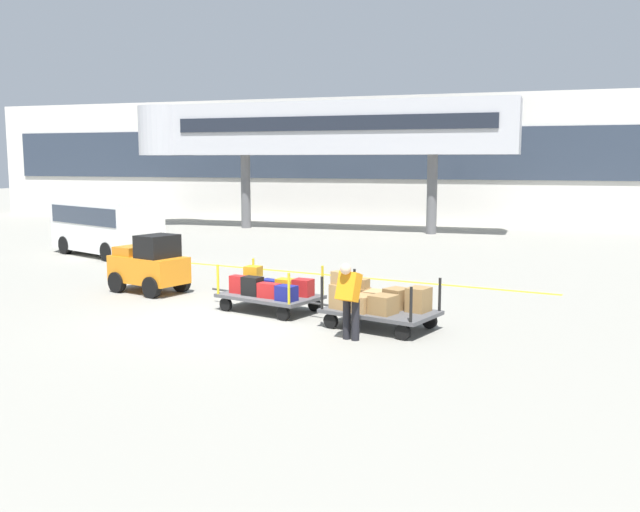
{
  "coord_description": "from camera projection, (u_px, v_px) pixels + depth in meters",
  "views": [
    {
      "loc": [
        6.88,
        -13.9,
        3.53
      ],
      "look_at": [
        0.8,
        4.45,
        0.9
      ],
      "focal_mm": 39.42,
      "sensor_mm": 36.0,
      "label": 1
    }
  ],
  "objects": [
    {
      "name": "baggage_tug",
      "position": [
        149.0,
        265.0,
        18.86
      ],
      "size": [
        2.33,
        1.73,
        1.58
      ],
      "color": "orange",
      "rests_on": "ground_plane"
    },
    {
      "name": "terminal_building",
      "position": [
        426.0,
        160.0,
        39.65
      ],
      "size": [
        56.31,
        2.51,
        7.1
      ],
      "color": "silver",
      "rests_on": "ground_plane"
    },
    {
      "name": "jet_bridge",
      "position": [
        302.0,
        130.0,
        35.47
      ],
      "size": [
        19.93,
        3.0,
        6.42
      ],
      "color": "#B7B7BC",
      "rests_on": "ground_plane"
    },
    {
      "name": "ground_plane",
      "position": [
        224.0,
        320.0,
        15.7
      ],
      "size": [
        120.0,
        120.0,
        0.0
      ],
      "primitive_type": "plane",
      "color": "gray"
    },
    {
      "name": "baggage_cart_middle",
      "position": [
        377.0,
        302.0,
        14.89
      ],
      "size": [
        3.08,
        2.0,
        1.19
      ],
      "color": "#4C4C4F",
      "rests_on": "ground_plane"
    },
    {
      "name": "baggage_handler",
      "position": [
        349.0,
        297.0,
        13.78
      ],
      "size": [
        0.5,
        0.51,
        1.56
      ],
      "color": "black",
      "rests_on": "ground_plane"
    },
    {
      "name": "apron_lead_line",
      "position": [
        301.0,
        273.0,
        22.29
      ],
      "size": [
        15.75,
        2.91,
        0.01
      ],
      "primitive_type": "cube",
      "rotation": [
        0.0,
        0.0,
        -0.17
      ],
      "color": "yellow",
      "rests_on": "ground_plane"
    },
    {
      "name": "shuttle_van",
      "position": [
        106.0,
        222.0,
        26.24
      ],
      "size": [
        5.16,
        3.67,
        2.1
      ],
      "color": "white",
      "rests_on": "ground_plane"
    },
    {
      "name": "baggage_cart_lead",
      "position": [
        270.0,
        290.0,
        16.54
      ],
      "size": [
        3.08,
        2.0,
        1.1
      ],
      "color": "#4C4C4F",
      "rests_on": "ground_plane"
    }
  ]
}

